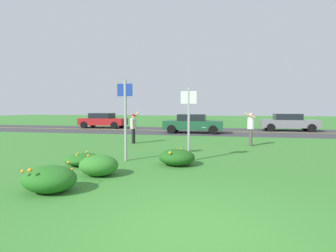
% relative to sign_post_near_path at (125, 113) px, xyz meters
% --- Properties ---
extents(ground_plane, '(120.00, 120.00, 0.00)m').
position_rel_sign_post_near_path_xyz_m(ground_plane, '(3.02, 4.16, -1.74)').
color(ground_plane, '#387A2D').
extents(highway_strip, '(120.00, 8.01, 0.01)m').
position_rel_sign_post_near_path_xyz_m(highway_strip, '(3.02, 13.36, -1.73)').
color(highway_strip, '#38383A').
rests_on(highway_strip, ground).
extents(highway_center_stripe, '(120.00, 0.16, 0.00)m').
position_rel_sign_post_near_path_xyz_m(highway_center_stripe, '(3.02, 13.36, -1.73)').
color(highway_center_stripe, yellow).
rests_on(highway_center_stripe, ground).
extents(daylily_clump_mid_center, '(1.10, 0.97, 0.60)m').
position_rel_sign_post_near_path_xyz_m(daylily_clump_mid_center, '(0.05, -2.19, -1.44)').
color(daylily_clump_mid_center, '#2D7526').
rests_on(daylily_clump_mid_center, ground).
extents(daylily_clump_front_left, '(1.23, 1.04, 0.65)m').
position_rel_sign_post_near_path_xyz_m(daylily_clump_front_left, '(-0.34, -3.79, -1.44)').
color(daylily_clump_front_left, '#23661E').
rests_on(daylily_clump_front_left, ground).
extents(daylily_clump_near_camera, '(1.20, 1.12, 0.53)m').
position_rel_sign_post_near_path_xyz_m(daylily_clump_near_camera, '(1.94, -0.37, -1.47)').
color(daylily_clump_near_camera, '#1E5619').
rests_on(daylily_clump_near_camera, ground).
extents(daylily_clump_mid_right, '(1.12, 1.22, 0.42)m').
position_rel_sign_post_near_path_xyz_m(daylily_clump_mid_right, '(-1.14, -0.98, -1.54)').
color(daylily_clump_mid_right, '#23661E').
rests_on(daylily_clump_mid_right, ground).
extents(sign_post_near_path, '(0.56, 0.10, 2.89)m').
position_rel_sign_post_near_path_xyz_m(sign_post_near_path, '(0.00, 0.00, 0.00)').
color(sign_post_near_path, '#93969B').
rests_on(sign_post_near_path, ground).
extents(sign_post_by_roadside, '(0.56, 0.10, 2.62)m').
position_rel_sign_post_near_path_xyz_m(sign_post_by_roadside, '(2.23, 0.39, -0.15)').
color(sign_post_by_roadside, '#93969B').
rests_on(sign_post_by_roadside, ground).
extents(person_thrower_red_cap_gray_shirt, '(0.46, 0.50, 1.72)m').
position_rel_sign_post_near_path_xyz_m(person_thrower_red_cap_gray_shirt, '(-1.36, 4.68, -0.78)').
color(person_thrower_red_cap_gray_shirt, '#B2B2B7').
rests_on(person_thrower_red_cap_gray_shirt, ground).
extents(person_catcher_white_shirt, '(0.57, 0.50, 1.69)m').
position_rel_sign_post_near_path_xyz_m(person_catcher_white_shirt, '(4.75, 4.96, -0.73)').
color(person_catcher_white_shirt, silver).
rests_on(person_catcher_white_shirt, ground).
extents(frisbee_pale_blue, '(0.24, 0.24, 0.06)m').
position_rel_sign_post_near_path_xyz_m(frisbee_pale_blue, '(2.45, 4.69, -0.81)').
color(frisbee_pale_blue, '#ADD6E5').
extents(car_red_leftmost, '(4.50, 2.00, 1.45)m').
position_rel_sign_post_near_path_xyz_m(car_red_leftmost, '(-8.23, 15.16, -1.00)').
color(car_red_leftmost, maroon).
rests_on(car_red_leftmost, ground).
extents(car_dark_green_center_left, '(4.50, 2.00, 1.45)m').
position_rel_sign_post_near_path_xyz_m(car_dark_green_center_left, '(1.05, 11.56, -1.00)').
color(car_dark_green_center_left, '#194C2D').
rests_on(car_dark_green_center_left, ground).
extents(car_gray_center_right, '(4.50, 2.00, 1.45)m').
position_rel_sign_post_near_path_xyz_m(car_gray_center_right, '(8.70, 15.16, -1.00)').
color(car_gray_center_right, slate).
rests_on(car_gray_center_right, ground).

